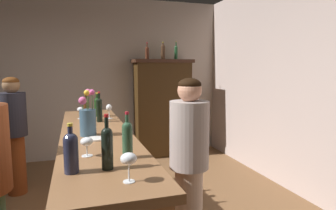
% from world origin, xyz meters
% --- Properties ---
extents(wall_back, '(5.74, 0.12, 2.84)m').
position_xyz_m(wall_back, '(0.00, 3.00, 1.42)').
color(wall_back, '#BAAB9E').
rests_on(wall_back, ground).
extents(bar_counter, '(0.59, 2.85, 1.04)m').
position_xyz_m(bar_counter, '(0.32, 0.15, 0.53)').
color(bar_counter, '#945D34').
rests_on(bar_counter, ground).
extents(display_cabinet, '(1.08, 0.46, 1.76)m').
position_xyz_m(display_cabinet, '(1.68, 2.68, 0.92)').
color(display_cabinet, '#39240F').
rests_on(display_cabinet, ground).
extents(wine_bottle_malbec, '(0.06, 0.06, 0.32)m').
position_xyz_m(wine_bottle_malbec, '(0.39, 0.68, 1.18)').
color(wine_bottle_malbec, black).
rests_on(wine_bottle_malbec, bar_counter).
extents(wine_bottle_riesling, '(0.08, 0.08, 0.28)m').
position_xyz_m(wine_bottle_riesling, '(0.40, 1.05, 1.17)').
color(wine_bottle_riesling, '#1B3617').
rests_on(wine_bottle_riesling, bar_counter).
extents(wine_bottle_merlot, '(0.06, 0.06, 0.29)m').
position_xyz_m(wine_bottle_merlot, '(0.26, 0.80, 1.17)').
color(wine_bottle_merlot, '#472C14').
rests_on(wine_bottle_merlot, bar_counter).
extents(wine_bottle_rose, '(0.07, 0.07, 0.29)m').
position_xyz_m(wine_bottle_rose, '(0.45, -0.66, 1.17)').
color(wine_bottle_rose, '#2A4C33').
rests_on(wine_bottle_rose, bar_counter).
extents(wine_bottle_pinot, '(0.08, 0.08, 0.27)m').
position_xyz_m(wine_bottle_pinot, '(0.12, -0.84, 1.17)').
color(wine_bottle_pinot, '#25283F').
rests_on(wine_bottle_pinot, bar_counter).
extents(wine_bottle_chardonnay, '(0.06, 0.06, 0.31)m').
position_xyz_m(wine_bottle_chardonnay, '(0.31, -0.84, 1.18)').
color(wine_bottle_chardonnay, black).
rests_on(wine_bottle_chardonnay, bar_counter).
extents(wine_glass_front, '(0.08, 0.08, 0.15)m').
position_xyz_m(wine_glass_front, '(0.39, -1.06, 1.16)').
color(wine_glass_front, white).
rests_on(wine_glass_front, bar_counter).
extents(wine_glass_mid, '(0.07, 0.07, 0.16)m').
position_xyz_m(wine_glass_mid, '(0.51, 0.85, 1.16)').
color(wine_glass_mid, white).
rests_on(wine_glass_mid, bar_counter).
extents(wine_glass_rear, '(0.07, 0.07, 0.13)m').
position_xyz_m(wine_glass_rear, '(0.20, 0.95, 1.14)').
color(wine_glass_rear, white).
rests_on(wine_glass_rear, bar_counter).
extents(wine_glass_spare, '(0.08, 0.08, 0.12)m').
position_xyz_m(wine_glass_spare, '(0.21, -0.55, 1.13)').
color(wine_glass_spare, white).
rests_on(wine_glass_spare, bar_counter).
extents(flower_arrangement, '(0.14, 0.14, 0.39)m').
position_xyz_m(flower_arrangement, '(0.24, 0.05, 1.19)').
color(flower_arrangement, '#395871').
rests_on(flower_arrangement, bar_counter).
extents(cheese_plate, '(0.15, 0.15, 0.01)m').
position_xyz_m(cheese_plate, '(0.29, -0.11, 1.05)').
color(cheese_plate, white).
rests_on(cheese_plate, bar_counter).
extents(display_bottle_left, '(0.07, 0.07, 0.29)m').
position_xyz_m(display_bottle_left, '(1.40, 2.68, 1.89)').
color(display_bottle_left, '#4D2618').
rests_on(display_bottle_left, display_cabinet).
extents(display_bottle_midleft, '(0.07, 0.07, 0.31)m').
position_xyz_m(display_bottle_midleft, '(1.69, 2.68, 1.91)').
color(display_bottle_midleft, '#462E1E').
rests_on(display_bottle_midleft, display_cabinet).
extents(display_bottle_center, '(0.06, 0.06, 0.33)m').
position_xyz_m(display_bottle_center, '(1.94, 2.68, 1.90)').
color(display_bottle_center, '#214F2D').
rests_on(display_bottle_center, display_cabinet).
extents(patron_tall, '(0.32, 0.32, 1.50)m').
position_xyz_m(patron_tall, '(-0.60, 1.60, 0.84)').
color(patron_tall, brown).
rests_on(patron_tall, ground).
extents(bartender, '(0.33, 0.33, 1.53)m').
position_xyz_m(bartender, '(1.05, -0.22, 0.85)').
color(bartender, tan).
rests_on(bartender, ground).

